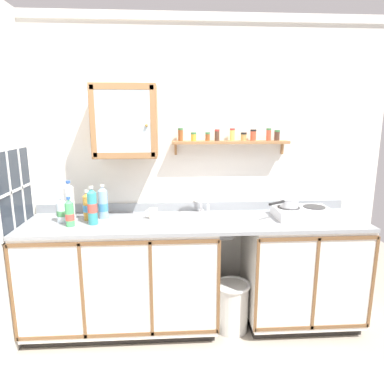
# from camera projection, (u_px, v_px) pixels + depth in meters

# --- Properties ---
(floor) EXTENTS (5.85, 5.85, 0.00)m
(floor) POSITION_uv_depth(u_px,v_px,m) (197.00, 342.00, 2.79)
(floor) COLOR #9E9384
(floor) RESTS_ON ground
(back_wall) EXTENTS (3.45, 0.07, 2.66)m
(back_wall) POSITION_uv_depth(u_px,v_px,m) (193.00, 170.00, 3.09)
(back_wall) COLOR silver
(back_wall) RESTS_ON ground
(lower_cabinet_run) EXTENTS (1.59, 0.63, 0.93)m
(lower_cabinet_run) POSITION_uv_depth(u_px,v_px,m) (123.00, 277.00, 2.91)
(lower_cabinet_run) COLOR black
(lower_cabinet_run) RESTS_ON ground
(lower_cabinet_run_right) EXTENTS (0.97, 0.63, 0.93)m
(lower_cabinet_run_right) POSITION_uv_depth(u_px,v_px,m) (300.00, 272.00, 3.00)
(lower_cabinet_run_right) COLOR black
(lower_cabinet_run_right) RESTS_ON ground
(countertop) EXTENTS (2.81, 0.65, 0.03)m
(countertop) POSITION_uv_depth(u_px,v_px,m) (195.00, 222.00, 2.84)
(countertop) COLOR gray
(countertop) RESTS_ON lower_cabinet_run
(backsplash) EXTENTS (2.81, 0.02, 0.08)m
(backsplash) POSITION_uv_depth(u_px,v_px,m) (193.00, 206.00, 3.12)
(backsplash) COLOR gray
(backsplash) RESTS_ON countertop
(sink) EXTENTS (0.56, 0.45, 0.45)m
(sink) POSITION_uv_depth(u_px,v_px,m) (202.00, 220.00, 2.88)
(sink) COLOR silver
(sink) RESTS_ON countertop
(hot_plate_stove) EXTENTS (0.47, 0.32, 0.09)m
(hot_plate_stove) POSITION_uv_depth(u_px,v_px,m) (302.00, 213.00, 2.91)
(hot_plate_stove) COLOR silver
(hot_plate_stove) RESTS_ON countertop
(saucepan) EXTENTS (0.30, 0.23, 0.08)m
(saucepan) POSITION_uv_depth(u_px,v_px,m) (289.00, 202.00, 2.90)
(saucepan) COLOR silver
(saucepan) RESTS_ON hot_plate_stove
(bottle_juice_amber_0) EXTENTS (0.07, 0.07, 0.25)m
(bottle_juice_amber_0) POSITION_uv_depth(u_px,v_px,m) (87.00, 206.00, 2.83)
(bottle_juice_amber_0) COLOR gold
(bottle_juice_amber_0) RESTS_ON countertop
(bottle_water_blue_1) EXTENTS (0.08, 0.08, 0.29)m
(bottle_water_blue_1) POSITION_uv_depth(u_px,v_px,m) (103.00, 203.00, 2.87)
(bottle_water_blue_1) COLOR #8CB7E0
(bottle_water_blue_1) RESTS_ON countertop
(bottle_detergent_teal_2) EXTENTS (0.08, 0.08, 0.31)m
(bottle_detergent_teal_2) POSITION_uv_depth(u_px,v_px,m) (92.00, 207.00, 2.70)
(bottle_detergent_teal_2) COLOR teal
(bottle_detergent_teal_2) RESTS_ON countertop
(bottle_water_clear_3) EXTENTS (0.08, 0.08, 0.22)m
(bottle_water_clear_3) POSITION_uv_depth(u_px,v_px,m) (62.00, 211.00, 2.77)
(bottle_water_clear_3) COLOR silver
(bottle_water_clear_3) RESTS_ON countertop
(bottle_soda_green_4) EXTENTS (0.07, 0.07, 0.24)m
(bottle_soda_green_4) POSITION_uv_depth(u_px,v_px,m) (70.00, 214.00, 2.66)
(bottle_soda_green_4) COLOR #4CB266
(bottle_soda_green_4) RESTS_ON countertop
(bottle_opaque_white_5) EXTENTS (0.08, 0.08, 0.33)m
(bottle_opaque_white_5) POSITION_uv_depth(u_px,v_px,m) (70.00, 202.00, 2.86)
(bottle_opaque_white_5) COLOR white
(bottle_opaque_white_5) RESTS_ON countertop
(mug) EXTENTS (0.11, 0.08, 0.09)m
(mug) POSITION_uv_depth(u_px,v_px,m) (153.00, 214.00, 2.87)
(mug) COLOR white
(mug) RESTS_ON countertop
(wall_cabinet) EXTENTS (0.52, 0.33, 0.59)m
(wall_cabinet) POSITION_uv_depth(u_px,v_px,m) (125.00, 121.00, 2.79)
(wall_cabinet) COLOR #996B42
(spice_shelf) EXTENTS (1.02, 0.14, 0.23)m
(spice_shelf) POSITION_uv_depth(u_px,v_px,m) (232.00, 140.00, 2.96)
(spice_shelf) COLOR #996B42
(window) EXTENTS (0.03, 0.59, 0.67)m
(window) POSITION_uv_depth(u_px,v_px,m) (15.00, 190.00, 2.65)
(window) COLOR #262D38
(trash_bin) EXTENTS (0.31, 0.31, 0.43)m
(trash_bin) POSITION_uv_depth(u_px,v_px,m) (232.00, 305.00, 2.92)
(trash_bin) COLOR silver
(trash_bin) RESTS_ON ground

